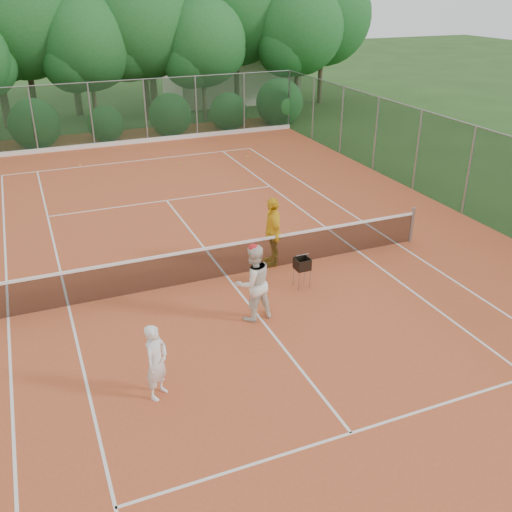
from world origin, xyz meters
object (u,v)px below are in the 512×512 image
(player_center_grp, at_px, (253,283))
(ball_hopper, at_px, (302,264))
(player_white, at_px, (156,362))
(player_yellow, at_px, (273,231))

(player_center_grp, height_order, ball_hopper, player_center_grp)
(player_white, bearing_deg, ball_hopper, -10.75)
(player_white, height_order, player_center_grp, player_center_grp)
(player_white, xyz_separation_m, player_yellow, (4.31, 4.34, 0.21))
(player_white, bearing_deg, player_center_grp, -8.35)
(player_center_grp, height_order, player_yellow, player_yellow)
(player_white, distance_m, player_center_grp, 3.32)
(ball_hopper, bearing_deg, player_white, -163.30)
(player_center_grp, distance_m, ball_hopper, 1.99)
(player_white, distance_m, ball_hopper, 5.28)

